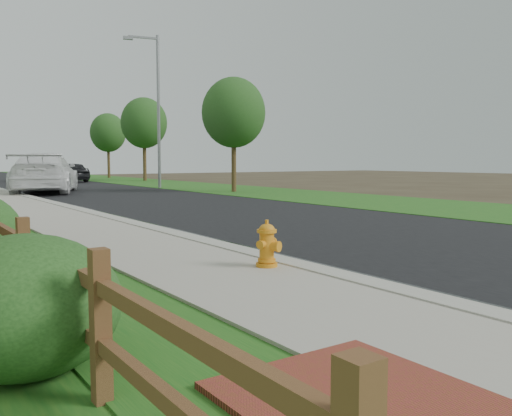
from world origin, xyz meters
TOP-DOWN VIEW (x-y plane):
  - ground at (0.00, 0.00)m, footprint 120.00×120.00m
  - road at (4.60, 35.00)m, footprint 8.00×90.00m
  - verge_far at (11.50, 35.00)m, footprint 6.00×90.00m
  - fire_hydrant at (-0.10, 3.35)m, footprint 0.46×0.37m
  - white_suv at (2.00, 25.65)m, footprint 5.03×7.42m
  - dark_car_mid at (7.02, 38.98)m, footprint 1.93×4.46m
  - dark_car_far at (5.16, 40.95)m, footprint 3.04×5.64m
  - streetlight at (8.54, 26.57)m, footprint 2.04×0.61m
  - shrub_a at (-3.90, 1.29)m, footprint 1.97×1.97m
  - tree_near_right at (10.27, 20.78)m, footprint 3.30×3.30m
  - tree_mid_right at (12.44, 37.58)m, footprint 3.65×3.65m
  - tree_far_right at (12.47, 46.03)m, footprint 3.24×3.24m

SIDE VIEW (x-z plane):
  - ground at x=0.00m, z-range 0.00..0.00m
  - road at x=4.60m, z-range 0.00..0.02m
  - verge_far at x=11.50m, z-range 0.00..0.04m
  - fire_hydrant at x=-0.10m, z-range 0.07..0.77m
  - shrub_a at x=-3.90m, z-range 0.00..1.12m
  - dark_car_mid at x=7.02m, z-range 0.02..1.52m
  - dark_car_far at x=5.16m, z-range 0.02..1.79m
  - white_suv at x=2.00m, z-range 0.02..2.02m
  - tree_near_right at x=10.27m, z-range 1.14..7.08m
  - tree_far_right at x=12.47m, z-range 1.19..7.17m
  - tree_mid_right at x=12.44m, z-range 1.29..7.91m
  - streetlight at x=8.54m, z-range 0.59..9.47m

